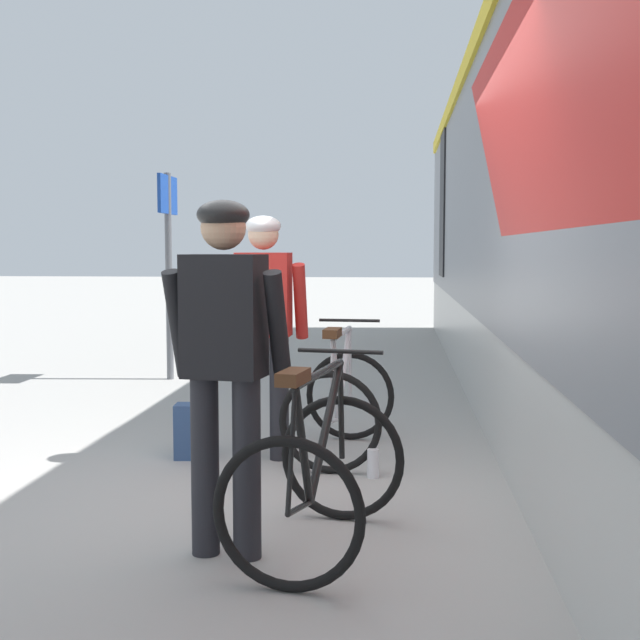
# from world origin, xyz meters

# --- Properties ---
(ground_plane) EXTENTS (80.00, 80.00, 0.00)m
(ground_plane) POSITION_xyz_m (0.00, 0.00, 0.00)
(ground_plane) COLOR #A09E99
(cyclist_near_in_dark) EXTENTS (0.64, 0.37, 1.76)m
(cyclist_near_in_dark) POSITION_xyz_m (-0.19, -0.62, 1.05)
(cyclist_near_in_dark) COLOR #232328
(cyclist_near_in_dark) RESTS_ON ground
(cyclist_far_in_red) EXTENTS (0.62, 0.32, 1.76)m
(cyclist_far_in_red) POSITION_xyz_m (-0.30, 1.28, 1.05)
(cyclist_far_in_red) COLOR #232328
(cyclist_far_in_red) RESTS_ON ground
(bicycle_near_black) EXTENTS (0.88, 1.18, 0.99)m
(bicycle_near_black) POSITION_xyz_m (0.26, -0.53, 0.40)
(bicycle_near_black) COLOR black
(bicycle_near_black) RESTS_ON ground
(bicycle_far_silver) EXTENTS (0.79, 1.12, 0.99)m
(bicycle_far_silver) POSITION_xyz_m (0.25, 1.43, 0.40)
(bicycle_far_silver) COLOR black
(bicycle_far_silver) RESTS_ON ground
(backpack_on_platform) EXTENTS (0.29, 0.20, 0.40)m
(backpack_on_platform) POSITION_xyz_m (-0.81, 1.25, 0.20)
(backpack_on_platform) COLOR navy
(backpack_on_platform) RESTS_ON ground
(water_bottle_near_the_bikes) EXTENTS (0.08, 0.08, 0.19)m
(water_bottle_near_the_bikes) POSITION_xyz_m (0.50, 0.85, 0.10)
(water_bottle_near_the_bikes) COLOR silver
(water_bottle_near_the_bikes) RESTS_ON ground
(platform_sign_post) EXTENTS (0.08, 0.70, 2.40)m
(platform_sign_post) POSITION_xyz_m (-1.99, 4.83, 1.62)
(platform_sign_post) COLOR #595B60
(platform_sign_post) RESTS_ON ground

